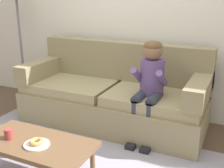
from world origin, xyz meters
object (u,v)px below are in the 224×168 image
(coffee_table, at_px, (36,146))
(floor_lamp, at_px, (17,3))
(toy_controller, at_px, (55,141))
(mug, at_px, (9,134))
(couch, at_px, (114,96))
(person_child, at_px, (150,82))
(donut, at_px, (36,142))

(coffee_table, xyz_separation_m, floor_lamp, (-1.46, 1.51, 1.10))
(toy_controller, relative_size, floor_lamp, 0.13)
(coffee_table, distance_m, mug, 0.26)
(couch, bearing_deg, person_child, -22.09)
(couch, xyz_separation_m, coffee_table, (-0.09, -1.37, -0.01))
(person_child, height_order, donut, person_child)
(couch, relative_size, person_child, 2.04)
(couch, relative_size, donut, 18.71)
(mug, distance_m, floor_lamp, 2.23)
(coffee_table, height_order, person_child, person_child)
(couch, distance_m, coffee_table, 1.37)
(donut, height_order, toy_controller, donut)
(person_child, xyz_separation_m, mug, (-0.86, -1.21, -0.24))
(couch, xyz_separation_m, mug, (-0.33, -1.42, 0.08))
(person_child, bearing_deg, donut, -115.32)
(coffee_table, xyz_separation_m, donut, (0.05, -0.04, 0.08))
(person_child, height_order, mug, person_child)
(couch, xyz_separation_m, floor_lamp, (-1.56, 0.14, 1.09))
(coffee_table, bearing_deg, donut, -43.52)
(coffee_table, bearing_deg, floor_lamp, 134.06)
(person_child, bearing_deg, mug, -125.30)
(mug, xyz_separation_m, floor_lamp, (-1.22, 1.56, 1.01))
(couch, relative_size, toy_controller, 9.93)
(mug, relative_size, floor_lamp, 0.05)
(couch, height_order, donut, couch)
(floor_lamp, bearing_deg, couch, -5.27)
(floor_lamp, bearing_deg, donut, -45.87)
(mug, height_order, toy_controller, mug)
(mug, bearing_deg, couch, 76.78)
(person_child, bearing_deg, toy_controller, -148.05)
(donut, bearing_deg, mug, -178.50)
(floor_lamp, bearing_deg, toy_controller, -37.01)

